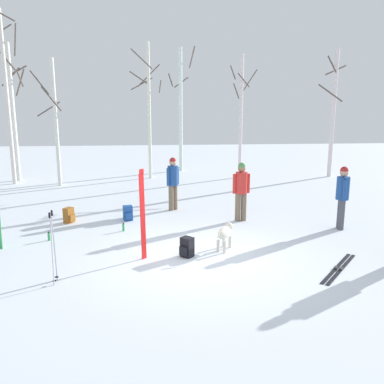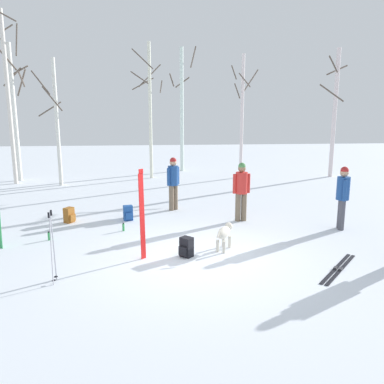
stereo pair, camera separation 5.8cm
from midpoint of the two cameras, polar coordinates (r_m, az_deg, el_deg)
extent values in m
plane|color=white|center=(8.60, 0.87, -9.64)|extent=(60.00, 60.00, 0.00)
cylinder|color=#4C4C56|center=(11.36, 21.13, -2.97)|extent=(0.16, 0.16, 0.82)
cylinder|color=#4C4C56|center=(11.19, 21.30, -3.20)|extent=(0.16, 0.16, 0.82)
cylinder|color=#1E478C|center=(11.12, 21.48, 0.51)|extent=(0.34, 0.34, 0.62)
sphere|color=tan|center=(11.05, 21.64, 2.65)|extent=(0.22, 0.22, 0.22)
sphere|color=#B22626|center=(11.04, 21.67, 2.96)|extent=(0.21, 0.21, 0.21)
cylinder|color=#1E478C|center=(11.33, 21.27, 0.61)|extent=(0.10, 0.10, 0.56)
cylinder|color=#1E478C|center=(10.92, 21.68, 0.20)|extent=(0.10, 0.10, 0.56)
cylinder|color=#72604C|center=(12.65, -2.33, -0.75)|extent=(0.16, 0.16, 0.82)
cylinder|color=#72604C|center=(12.52, -2.91, -0.88)|extent=(0.16, 0.16, 0.82)
cylinder|color=#1E478C|center=(12.45, -2.65, 2.42)|extent=(0.34, 0.34, 0.62)
sphere|color=tan|center=(12.39, -2.66, 4.34)|extent=(0.22, 0.22, 0.22)
sphere|color=#B22626|center=(12.38, -2.67, 4.62)|extent=(0.21, 0.21, 0.21)
cylinder|color=#1E478C|center=(12.60, -1.97, 2.45)|extent=(0.10, 0.10, 0.56)
cylinder|color=#1E478C|center=(12.31, -3.34, 2.22)|extent=(0.10, 0.10, 0.56)
cylinder|color=#72604C|center=(11.42, 7.78, -2.20)|extent=(0.16, 0.16, 0.82)
cylinder|color=#72604C|center=(11.37, 6.92, -2.24)|extent=(0.16, 0.16, 0.82)
cylinder|color=red|center=(11.25, 7.44, 1.34)|extent=(0.34, 0.34, 0.62)
sphere|color=#997051|center=(11.18, 7.50, 3.46)|extent=(0.22, 0.22, 0.22)
sphere|color=#4C8C4C|center=(11.17, 7.51, 3.77)|extent=(0.21, 0.21, 0.21)
cylinder|color=red|center=(11.32, 8.45, 1.28)|extent=(0.10, 0.10, 0.56)
cylinder|color=red|center=(11.18, 6.42, 1.21)|extent=(0.10, 0.10, 0.56)
ellipsoid|color=beige|center=(8.98, 4.90, -5.98)|extent=(0.49, 0.63, 0.26)
sphere|color=beige|center=(9.26, 5.59, -5.01)|extent=(0.18, 0.18, 0.18)
ellipsoid|color=beige|center=(9.32, 5.72, -5.03)|extent=(0.10, 0.12, 0.06)
cylinder|color=beige|center=(8.64, 4.13, -6.12)|extent=(0.13, 0.18, 0.17)
cylinder|color=beige|center=(9.26, 4.82, -7.18)|extent=(0.07, 0.07, 0.28)
cylinder|color=beige|center=(9.21, 5.73, -7.29)|extent=(0.07, 0.07, 0.28)
cylinder|color=beige|center=(8.91, 3.98, -7.93)|extent=(0.07, 0.07, 0.28)
cylinder|color=beige|center=(8.86, 4.92, -8.05)|extent=(0.07, 0.07, 0.28)
cube|color=red|center=(8.29, -7.30, -3.70)|extent=(0.08, 0.08, 1.88)
cube|color=red|center=(8.09, -7.48, 3.01)|extent=(0.05, 0.05, 0.10)
cube|color=red|center=(8.33, -7.00, -3.62)|extent=(0.08, 0.08, 1.88)
cube|color=red|center=(8.13, -7.17, 3.06)|extent=(0.05, 0.05, 0.10)
cube|color=black|center=(8.58, 20.62, -10.41)|extent=(1.31, 1.45, 0.02)
cube|color=#333338|center=(8.53, 20.53, -10.38)|extent=(0.13, 0.13, 0.03)
cube|color=black|center=(8.56, 21.27, -10.52)|extent=(1.31, 1.45, 0.02)
cube|color=#333338|center=(8.50, 21.19, -10.49)|extent=(0.13, 0.13, 0.03)
cylinder|color=#B2B2BC|center=(7.72, -19.47, -7.82)|extent=(0.02, 0.10, 1.27)
cylinder|color=black|center=(7.53, -19.82, -2.90)|extent=(0.04, 0.04, 0.10)
cylinder|color=black|center=(7.92, -19.19, -11.68)|extent=(0.07, 0.07, 0.01)
cylinder|color=#B2B2BC|center=(7.57, -19.76, -8.23)|extent=(0.02, 0.10, 1.27)
cylinder|color=black|center=(7.38, -20.12, -3.21)|extent=(0.04, 0.04, 0.10)
cylinder|color=black|center=(7.78, -19.47, -12.15)|extent=(0.07, 0.07, 0.01)
cube|color=black|center=(8.60, -0.61, -8.07)|extent=(0.33, 0.33, 0.44)
cube|color=black|center=(8.53, -1.17, -8.72)|extent=(0.18, 0.18, 0.20)
cube|color=black|center=(8.73, -0.49, -7.77)|extent=(0.04, 0.04, 0.37)
cube|color=black|center=(8.64, 0.25, -7.97)|extent=(0.04, 0.04, 0.37)
cube|color=#1E4C99|center=(11.56, -9.24, -3.05)|extent=(0.30, 0.26, 0.44)
cube|color=#1E4C99|center=(11.45, -9.11, -3.52)|extent=(0.20, 0.11, 0.20)
cube|color=black|center=(11.66, -9.69, -2.94)|extent=(0.04, 0.03, 0.37)
cube|color=black|center=(11.68, -9.00, -2.89)|extent=(0.04, 0.03, 0.37)
cube|color=#99591E|center=(11.71, -17.50, -3.25)|extent=(0.31, 0.33, 0.44)
cube|color=#99591E|center=(11.64, -17.01, -3.65)|extent=(0.15, 0.20, 0.20)
cube|color=black|center=(11.74, -18.15, -3.26)|extent=(0.04, 0.04, 0.37)
cube|color=black|center=(11.84, -17.66, -3.11)|extent=(0.04, 0.04, 0.37)
cylinder|color=green|center=(10.58, -9.89, -5.14)|extent=(0.06, 0.06, 0.20)
cylinder|color=black|center=(10.55, -9.91, -4.56)|extent=(0.04, 0.04, 0.02)
cylinder|color=green|center=(10.31, -20.12, -6.14)|extent=(0.06, 0.06, 0.20)
cylinder|color=black|center=(10.28, -20.17, -5.54)|extent=(0.04, 0.04, 0.02)
cylinder|color=silver|center=(19.57, -24.58, 10.42)|extent=(0.21, 0.21, 6.12)
cylinder|color=brown|center=(20.14, -24.30, 15.78)|extent=(1.13, 0.24, 0.60)
cylinder|color=brown|center=(19.37, -25.43, 17.22)|extent=(0.74, 0.13, 0.94)
cylinder|color=brown|center=(20.01, -24.84, 15.11)|extent=(0.83, 0.23, 0.87)
cylinder|color=brown|center=(19.51, -23.71, 14.99)|extent=(0.13, 0.90, 0.66)
cylinder|color=brown|center=(19.80, -23.70, 14.49)|extent=(0.71, 0.75, 1.15)
cylinder|color=silver|center=(18.77, -25.29, 12.17)|extent=(0.17, 0.17, 7.31)
cylinder|color=brown|center=(19.06, -24.31, 19.67)|extent=(0.51, 1.01, 1.17)
cylinder|color=brown|center=(19.50, -26.10, 20.43)|extent=(0.88, 0.39, 0.68)
cylinder|color=silver|center=(17.58, -19.13, 9.51)|extent=(0.16, 0.16, 5.33)
cylinder|color=brown|center=(17.22, -19.76, 12.78)|extent=(0.80, 0.13, 1.01)
cylinder|color=brown|center=(18.04, -20.06, 11.40)|extent=(0.84, 0.75, 0.65)
cylinder|color=brown|center=(17.29, -21.31, 14.80)|extent=(0.95, 0.94, 1.01)
cylinder|color=silver|center=(18.67, -6.07, 11.63)|extent=(0.15, 0.15, 6.28)
cylinder|color=brown|center=(19.28, -6.15, 16.65)|extent=(1.09, 0.07, 1.08)
cylinder|color=brown|center=(18.75, -4.48, 15.16)|extent=(0.12, 1.08, 0.51)
cylinder|color=brown|center=(18.35, -7.66, 16.35)|extent=(0.84, 0.96, 0.63)
cylinder|color=brown|center=(19.21, -7.12, 15.52)|extent=(1.03, 0.69, 0.63)
cylinder|color=brown|center=(18.36, -7.22, 18.86)|extent=(0.99, 0.65, 0.96)
cylinder|color=silver|center=(20.97, -1.43, 11.88)|extent=(0.19, 0.19, 6.42)
cylinder|color=brown|center=(21.27, 0.26, 19.19)|extent=(0.21, 1.27, 0.93)
cylinder|color=brown|center=(21.39, -1.34, 15.81)|extent=(0.78, 0.21, 0.57)
cylinder|color=brown|center=(20.93, -2.91, 16.15)|extent=(0.21, 1.08, 0.74)
cylinder|color=silver|center=(18.87, 7.45, 10.82)|extent=(0.15, 0.15, 5.77)
cylinder|color=brown|center=(18.84, 6.28, 17.11)|extent=(0.10, 0.91, 0.73)
cylinder|color=brown|center=(18.77, 6.76, 14.56)|extent=(0.20, 0.60, 0.73)
cylinder|color=brown|center=(19.28, 8.60, 15.69)|extent=(0.60, 0.87, 1.09)
cylinder|color=brown|center=(18.66, 7.85, 15.99)|extent=(0.60, 0.10, 0.65)
cylinder|color=silver|center=(20.18, 20.29, 10.68)|extent=(0.20, 0.20, 6.07)
cylinder|color=brown|center=(20.74, 20.61, 16.43)|extent=(0.91, 0.41, 0.47)
cylinder|color=brown|center=(19.66, 19.92, 13.54)|extent=(0.89, 0.89, 0.86)
cylinder|color=brown|center=(20.10, 20.15, 17.26)|extent=(0.27, 0.62, 0.83)
camera|label=1|loc=(0.03, -89.84, 0.03)|focal=36.27mm
camera|label=2|loc=(0.03, 90.16, -0.03)|focal=36.27mm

